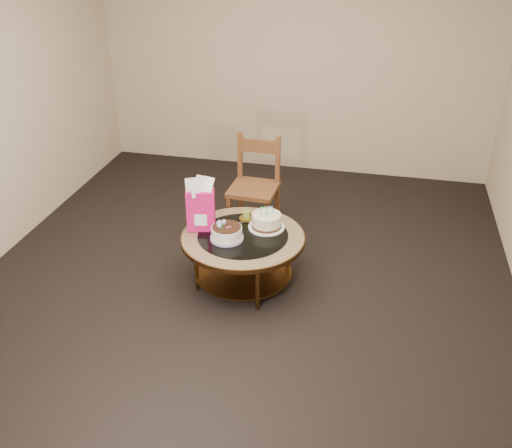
% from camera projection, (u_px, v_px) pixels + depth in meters
% --- Properties ---
extents(ground, '(5.00, 5.00, 0.00)m').
position_uv_depth(ground, '(243.00, 281.00, 4.86)').
color(ground, black).
rests_on(ground, ground).
extents(room_walls, '(4.52, 5.02, 2.61)m').
position_uv_depth(room_walls, '(241.00, 105.00, 4.10)').
color(room_walls, '#C3B093').
rests_on(room_walls, ground).
extents(coffee_table, '(1.02, 1.02, 0.46)m').
position_uv_depth(coffee_table, '(243.00, 243.00, 4.67)').
color(coffee_table, brown).
rests_on(coffee_table, ground).
extents(decorated_cake, '(0.27, 0.27, 0.16)m').
position_uv_depth(decorated_cake, '(227.00, 233.00, 4.55)').
color(decorated_cake, '#A58BC4').
rests_on(decorated_cake, coffee_table).
extents(cream_cake, '(0.30, 0.30, 0.19)m').
position_uv_depth(cream_cake, '(266.00, 221.00, 4.71)').
color(cream_cake, white).
rests_on(cream_cake, coffee_table).
extents(gift_bag, '(0.25, 0.20, 0.45)m').
position_uv_depth(gift_bag, '(201.00, 204.00, 4.62)').
color(gift_bag, '#DD1475').
rests_on(gift_bag, coffee_table).
extents(pillar_candle, '(0.13, 0.13, 0.09)m').
position_uv_depth(pillar_candle, '(246.00, 217.00, 4.84)').
color(pillar_candle, '#D6C858').
rests_on(pillar_candle, coffee_table).
extents(dining_chair, '(0.45, 0.45, 0.94)m').
position_uv_depth(dining_chair, '(255.00, 186.00, 5.39)').
color(dining_chair, brown).
rests_on(dining_chair, ground).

